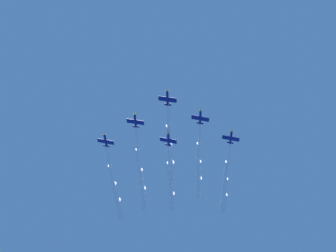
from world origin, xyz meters
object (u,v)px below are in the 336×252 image
(jet_starboard_inner, at_px, (141,181))
(jet_port_outer, at_px, (116,194))
(jet_port_mid, at_px, (171,188))
(jet_lead, at_px, (170,155))
(jet_starboard_mid, at_px, (225,189))
(jet_port_inner, at_px, (199,172))

(jet_starboard_inner, xyz_separation_m, jet_port_outer, (-16.11, 6.41, -1.21))
(jet_starboard_inner, distance_m, jet_port_mid, 16.44)
(jet_lead, relative_size, jet_starboard_mid, 0.95)
(jet_lead, bearing_deg, jet_port_inner, 52.60)
(jet_port_inner, height_order, jet_starboard_mid, jet_port_inner)
(jet_lead, bearing_deg, jet_starboard_mid, 52.37)
(jet_lead, bearing_deg, jet_starboard_inner, 140.27)
(jet_starboard_inner, bearing_deg, jet_lead, -39.73)
(jet_lead, relative_size, jet_starboard_inner, 0.86)
(jet_starboard_mid, bearing_deg, jet_starboard_inner, -160.04)
(jet_lead, height_order, jet_port_mid, jet_lead)
(jet_starboard_inner, bearing_deg, jet_starboard_mid, 19.96)
(jet_port_outer, bearing_deg, jet_port_mid, 2.08)
(jet_port_inner, xyz_separation_m, jet_port_mid, (-16.60, 7.33, -2.76))
(jet_lead, xyz_separation_m, jet_port_inner, (12.21, 15.97, -0.11))
(jet_starboard_mid, bearing_deg, jet_lead, -127.63)
(jet_port_outer, bearing_deg, jet_lead, -32.30)
(jet_starboard_mid, relative_size, jet_port_outer, 0.96)
(jet_lead, relative_size, jet_port_inner, 0.97)
(jet_port_inner, bearing_deg, jet_lead, -127.40)
(jet_starboard_inner, distance_m, jet_port_outer, 17.39)
(jet_starboard_inner, height_order, jet_starboard_mid, jet_starboard_mid)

